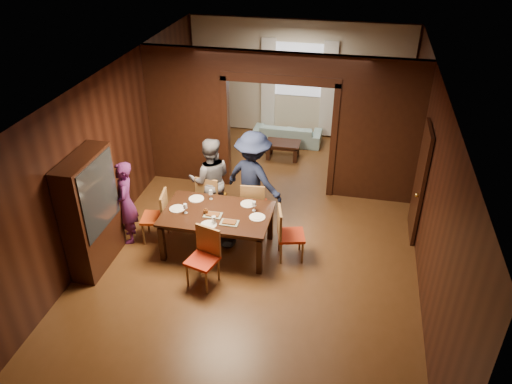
% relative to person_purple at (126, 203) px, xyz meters
% --- Properties ---
extents(floor, '(9.00, 9.00, 0.00)m').
position_rel_person_purple_xyz_m(floor, '(2.30, 0.78, -0.77)').
color(floor, '#593619').
rests_on(floor, ground).
extents(ceiling, '(5.50, 9.00, 0.02)m').
position_rel_person_purple_xyz_m(ceiling, '(2.30, 0.78, 2.13)').
color(ceiling, silver).
rests_on(ceiling, room_walls).
extents(room_walls, '(5.52, 9.01, 2.90)m').
position_rel_person_purple_xyz_m(room_walls, '(2.30, 2.66, 0.73)').
color(room_walls, black).
rests_on(room_walls, floor).
extents(person_purple, '(0.55, 0.66, 1.54)m').
position_rel_person_purple_xyz_m(person_purple, '(0.00, 0.00, 0.00)').
color(person_purple, '#5A1F5C').
rests_on(person_purple, floor).
extents(person_grey, '(0.96, 0.85, 1.67)m').
position_rel_person_purple_xyz_m(person_grey, '(1.26, 0.98, 0.06)').
color(person_grey, '#5A5A61').
rests_on(person_grey, floor).
extents(person_navy, '(1.36, 1.11, 1.83)m').
position_rel_person_purple_xyz_m(person_navy, '(2.06, 1.06, 0.14)').
color(person_navy, '#151C36').
rests_on(person_navy, floor).
extents(sofa, '(1.70, 0.67, 0.49)m').
position_rel_person_purple_xyz_m(sofa, '(2.15, 4.63, -0.53)').
color(sofa, '#92BDBF').
rests_on(sofa, floor).
extents(serving_bowl, '(0.32, 0.32, 0.08)m').
position_rel_person_purple_xyz_m(serving_bowl, '(1.76, 0.18, 0.03)').
color(serving_bowl, black).
rests_on(serving_bowl, dining_table).
extents(dining_table, '(1.84, 1.14, 0.76)m').
position_rel_person_purple_xyz_m(dining_table, '(1.64, 0.05, -0.39)').
color(dining_table, black).
rests_on(dining_table, floor).
extents(coffee_table, '(0.80, 0.50, 0.40)m').
position_rel_person_purple_xyz_m(coffee_table, '(2.18, 3.77, -0.57)').
color(coffee_table, black).
rests_on(coffee_table, floor).
extents(chair_left, '(0.51, 0.51, 0.97)m').
position_rel_person_purple_xyz_m(chair_left, '(0.46, 0.10, -0.29)').
color(chair_left, '#CF4513').
rests_on(chair_left, floor).
extents(chair_right, '(0.53, 0.53, 0.97)m').
position_rel_person_purple_xyz_m(chair_right, '(2.92, 0.08, -0.29)').
color(chair_right, red).
rests_on(chair_right, floor).
extents(chair_far_l, '(0.48, 0.48, 0.97)m').
position_rel_person_purple_xyz_m(chair_far_l, '(1.26, 0.97, -0.29)').
color(chair_far_l, orange).
rests_on(chair_far_l, floor).
extents(chair_far_r, '(0.48, 0.48, 0.97)m').
position_rel_person_purple_xyz_m(chair_far_r, '(2.11, 0.89, -0.29)').
color(chair_far_r, red).
rests_on(chair_far_r, floor).
extents(chair_near, '(0.54, 0.54, 0.97)m').
position_rel_person_purple_xyz_m(chair_near, '(1.65, -0.88, -0.29)').
color(chair_near, red).
rests_on(chair_near, floor).
extents(hutch, '(0.40, 1.20, 2.00)m').
position_rel_person_purple_xyz_m(hutch, '(-0.23, -0.72, 0.23)').
color(hutch, black).
rests_on(hutch, floor).
extents(door_right, '(0.06, 0.90, 2.10)m').
position_rel_person_purple_xyz_m(door_right, '(5.00, 1.28, 0.28)').
color(door_right, black).
rests_on(door_right, floor).
extents(window_far, '(1.20, 0.03, 1.30)m').
position_rel_person_purple_xyz_m(window_far, '(2.30, 5.22, 0.93)').
color(window_far, silver).
rests_on(window_far, back_wall).
extents(curtain_left, '(0.35, 0.06, 2.40)m').
position_rel_person_purple_xyz_m(curtain_left, '(1.55, 5.18, 0.48)').
color(curtain_left, white).
rests_on(curtain_left, back_wall).
extents(curtain_right, '(0.35, 0.06, 2.40)m').
position_rel_person_purple_xyz_m(curtain_right, '(3.05, 5.18, 0.48)').
color(curtain_right, white).
rests_on(curtain_right, back_wall).
extents(plate_left, '(0.27, 0.27, 0.01)m').
position_rel_person_purple_xyz_m(plate_left, '(0.95, 0.01, -0.01)').
color(plate_left, silver).
rests_on(plate_left, dining_table).
extents(plate_far_l, '(0.27, 0.27, 0.01)m').
position_rel_person_purple_xyz_m(plate_far_l, '(1.17, 0.39, -0.01)').
color(plate_far_l, white).
rests_on(plate_far_l, dining_table).
extents(plate_far_r, '(0.27, 0.27, 0.01)m').
position_rel_person_purple_xyz_m(plate_far_r, '(2.10, 0.42, -0.01)').
color(plate_far_r, silver).
rests_on(plate_far_r, dining_table).
extents(plate_right, '(0.27, 0.27, 0.01)m').
position_rel_person_purple_xyz_m(plate_right, '(2.34, 0.04, -0.01)').
color(plate_right, white).
rests_on(plate_right, dining_table).
extents(plate_near, '(0.27, 0.27, 0.01)m').
position_rel_person_purple_xyz_m(plate_near, '(1.61, -0.34, -0.01)').
color(plate_near, silver).
rests_on(plate_near, dining_table).
extents(platter_a, '(0.30, 0.20, 0.04)m').
position_rel_person_purple_xyz_m(platter_a, '(1.60, -0.05, 0.01)').
color(platter_a, gray).
rests_on(platter_a, dining_table).
extents(platter_b, '(0.30, 0.20, 0.04)m').
position_rel_person_purple_xyz_m(platter_b, '(1.93, -0.22, 0.01)').
color(platter_b, gray).
rests_on(platter_b, dining_table).
extents(wineglass_left, '(0.08, 0.08, 0.18)m').
position_rel_person_purple_xyz_m(wineglass_left, '(1.13, -0.07, 0.08)').
color(wineglass_left, silver).
rests_on(wineglass_left, dining_table).
extents(wineglass_far, '(0.08, 0.08, 0.18)m').
position_rel_person_purple_xyz_m(wineglass_far, '(1.42, 0.45, 0.08)').
color(wineglass_far, silver).
rests_on(wineglass_far, dining_table).
extents(wineglass_right, '(0.08, 0.08, 0.18)m').
position_rel_person_purple_xyz_m(wineglass_right, '(2.25, 0.24, 0.08)').
color(wineglass_right, silver).
rests_on(wineglass_right, dining_table).
extents(tumbler, '(0.07, 0.07, 0.14)m').
position_rel_person_purple_xyz_m(tumbler, '(1.69, -0.28, 0.06)').
color(tumbler, silver).
rests_on(tumbler, dining_table).
extents(condiment_jar, '(0.08, 0.08, 0.11)m').
position_rel_person_purple_xyz_m(condiment_jar, '(1.47, -0.04, 0.04)').
color(condiment_jar, '#4C2811').
rests_on(condiment_jar, dining_table).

